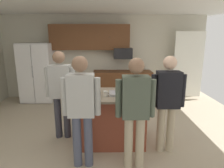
{
  "coord_description": "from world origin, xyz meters",
  "views": [
    {
      "loc": [
        0.16,
        -3.54,
        1.95
      ],
      "look_at": [
        0.23,
        0.17,
        1.05
      ],
      "focal_mm": 31.55,
      "sensor_mm": 36.0,
      "label": 1
    }
  ],
  "objects_px": {
    "tumbler_amber": "(97,90)",
    "serving_tray": "(122,93)",
    "mug_blue_stoneware": "(94,88)",
    "glass_stout_tall": "(130,87)",
    "microwave_over_range": "(123,53)",
    "mug_ceramic_white": "(106,94)",
    "person_guest_by_door": "(168,99)",
    "glass_pilsner": "(123,94)",
    "person_guest_left": "(135,107)",
    "refrigerator": "(37,73)",
    "kitchen_island": "(112,118)",
    "glass_dark_ale": "(85,89)",
    "person_guest_right": "(61,89)",
    "person_elder_center": "(81,105)"
  },
  "relations": [
    {
      "from": "person_guest_by_door",
      "to": "mug_blue_stoneware",
      "type": "bearing_deg",
      "value": -2.51
    },
    {
      "from": "person_guest_by_door",
      "to": "person_elder_center",
      "type": "xyz_separation_m",
      "value": [
        -1.37,
        -0.38,
        0.02
      ]
    },
    {
      "from": "glass_stout_tall",
      "to": "glass_dark_ale",
      "type": "height_order",
      "value": "glass_stout_tall"
    },
    {
      "from": "refrigerator",
      "to": "mug_ceramic_white",
      "type": "relative_size",
      "value": 14.71
    },
    {
      "from": "person_guest_left",
      "to": "glass_dark_ale",
      "type": "relative_size",
      "value": 12.36
    },
    {
      "from": "person_guest_by_door",
      "to": "person_elder_center",
      "type": "relative_size",
      "value": 0.98
    },
    {
      "from": "person_guest_by_door",
      "to": "tumbler_amber",
      "type": "bearing_deg",
      "value": 3.76
    },
    {
      "from": "refrigerator",
      "to": "serving_tray",
      "type": "relative_size",
      "value": 4.01
    },
    {
      "from": "kitchen_island",
      "to": "tumbler_amber",
      "type": "height_order",
      "value": "tumbler_amber"
    },
    {
      "from": "mug_blue_stoneware",
      "to": "tumbler_amber",
      "type": "bearing_deg",
      "value": -69.94
    },
    {
      "from": "mug_ceramic_white",
      "to": "serving_tray",
      "type": "bearing_deg",
      "value": 20.23
    },
    {
      "from": "glass_stout_tall",
      "to": "tumbler_amber",
      "type": "bearing_deg",
      "value": -164.41
    },
    {
      "from": "person_guest_by_door",
      "to": "glass_stout_tall",
      "type": "bearing_deg",
      "value": -22.61
    },
    {
      "from": "refrigerator",
      "to": "person_guest_right",
      "type": "bearing_deg",
      "value": -61.7
    },
    {
      "from": "glass_pilsner",
      "to": "serving_tray",
      "type": "xyz_separation_m",
      "value": [
        -0.01,
        0.25,
        -0.06
      ]
    },
    {
      "from": "serving_tray",
      "to": "mug_blue_stoneware",
      "type": "bearing_deg",
      "value": 155.05
    },
    {
      "from": "person_guest_right",
      "to": "mug_ceramic_white",
      "type": "distance_m",
      "value": 0.92
    },
    {
      "from": "tumbler_amber",
      "to": "serving_tray",
      "type": "xyz_separation_m",
      "value": [
        0.45,
        -0.06,
        -0.05
      ]
    },
    {
      "from": "glass_dark_ale",
      "to": "person_guest_left",
      "type": "bearing_deg",
      "value": -46.04
    },
    {
      "from": "kitchen_island",
      "to": "mug_blue_stoneware",
      "type": "relative_size",
      "value": 10.17
    },
    {
      "from": "person_elder_center",
      "to": "mug_ceramic_white",
      "type": "height_order",
      "value": "person_elder_center"
    },
    {
      "from": "kitchen_island",
      "to": "mug_ceramic_white",
      "type": "bearing_deg",
      "value": -128.06
    },
    {
      "from": "person_guest_left",
      "to": "tumbler_amber",
      "type": "distance_m",
      "value": 0.98
    },
    {
      "from": "microwave_over_range",
      "to": "kitchen_island",
      "type": "height_order",
      "value": "microwave_over_range"
    },
    {
      "from": "mug_ceramic_white",
      "to": "glass_dark_ale",
      "type": "bearing_deg",
      "value": 150.29
    },
    {
      "from": "glass_stout_tall",
      "to": "mug_ceramic_white",
      "type": "bearing_deg",
      "value": -143.32
    },
    {
      "from": "person_guest_by_door",
      "to": "person_guest_left",
      "type": "xyz_separation_m",
      "value": [
        -0.59,
        -0.43,
        0.01
      ]
    },
    {
      "from": "person_guest_right",
      "to": "serving_tray",
      "type": "relative_size",
      "value": 3.85
    },
    {
      "from": "tumbler_amber",
      "to": "mug_ceramic_white",
      "type": "bearing_deg",
      "value": -45.27
    },
    {
      "from": "microwave_over_range",
      "to": "serving_tray",
      "type": "relative_size",
      "value": 1.27
    },
    {
      "from": "refrigerator",
      "to": "glass_pilsner",
      "type": "bearing_deg",
      "value": -49.45
    },
    {
      "from": "person_guest_by_door",
      "to": "glass_pilsner",
      "type": "xyz_separation_m",
      "value": [
        -0.73,
        0.04,
        0.07
      ]
    },
    {
      "from": "mug_blue_stoneware",
      "to": "glass_stout_tall",
      "type": "bearing_deg",
      "value": -0.03
    },
    {
      "from": "person_elder_center",
      "to": "glass_stout_tall",
      "type": "distance_m",
      "value": 1.21
    },
    {
      "from": "mug_blue_stoneware",
      "to": "tumbler_amber",
      "type": "height_order",
      "value": "tumbler_amber"
    },
    {
      "from": "person_guest_left",
      "to": "mug_ceramic_white",
      "type": "xyz_separation_m",
      "value": [
        -0.43,
        0.62,
        0.02
      ]
    },
    {
      "from": "tumbler_amber",
      "to": "mug_blue_stoneware",
      "type": "bearing_deg",
      "value": 110.06
    },
    {
      "from": "kitchen_island",
      "to": "serving_tray",
      "type": "relative_size",
      "value": 2.94
    },
    {
      "from": "kitchen_island",
      "to": "glass_dark_ale",
      "type": "height_order",
      "value": "glass_dark_ale"
    },
    {
      "from": "person_guest_right",
      "to": "glass_dark_ale",
      "type": "bearing_deg",
      "value": -3.18
    },
    {
      "from": "tumbler_amber",
      "to": "glass_pilsner",
      "type": "height_order",
      "value": "glass_pilsner"
    },
    {
      "from": "person_guest_by_door",
      "to": "tumbler_amber",
      "type": "height_order",
      "value": "person_guest_by_door"
    },
    {
      "from": "glass_stout_tall",
      "to": "tumbler_amber",
      "type": "height_order",
      "value": "glass_stout_tall"
    },
    {
      "from": "tumbler_amber",
      "to": "refrigerator",
      "type": "bearing_deg",
      "value": 127.9
    },
    {
      "from": "person_guest_by_door",
      "to": "mug_ceramic_white",
      "type": "bearing_deg",
      "value": 9.97
    },
    {
      "from": "refrigerator",
      "to": "person_guest_left",
      "type": "relative_size",
      "value": 1.06
    },
    {
      "from": "person_guest_by_door",
      "to": "mug_ceramic_white",
      "type": "relative_size",
      "value": 13.8
    },
    {
      "from": "glass_stout_tall",
      "to": "mug_ceramic_white",
      "type": "distance_m",
      "value": 0.57
    },
    {
      "from": "person_guest_left",
      "to": "glass_pilsner",
      "type": "relative_size",
      "value": 10.61
    },
    {
      "from": "refrigerator",
      "to": "glass_pilsner",
      "type": "xyz_separation_m",
      "value": [
        2.41,
        -2.81,
        0.14
      ]
    }
  ]
}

